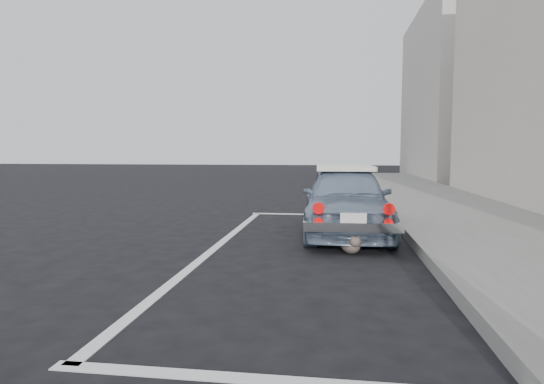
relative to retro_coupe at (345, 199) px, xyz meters
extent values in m
plane|color=black|center=(-0.91, -4.35, -0.57)|extent=(80.00, 80.00, 0.00)
cube|color=#1335A0|center=(3.75, 5.65, 4.03)|extent=(0.10, 2.00, 1.60)
cube|color=beige|center=(5.44, 15.65, 3.43)|extent=(3.50, 10.00, 8.00)
cube|color=silver|center=(-0.41, -4.85, -0.57)|extent=(3.00, 0.12, 0.01)
cube|color=silver|center=(-0.41, 2.15, -0.57)|extent=(3.00, 0.12, 0.01)
cube|color=silver|center=(-1.81, -1.35, -0.57)|extent=(0.12, 7.00, 0.01)
imported|color=#788CA5|center=(0.00, 0.00, -0.01)|extent=(1.45, 3.35, 1.12)
cube|color=white|center=(-0.01, 0.33, 0.48)|extent=(0.97, 1.29, 0.07)
cube|color=silver|center=(0.06, -1.60, -0.19)|extent=(1.26, 0.17, 0.12)
cube|color=white|center=(0.06, -1.64, -0.09)|extent=(0.33, 0.03, 0.17)
cylinder|color=red|center=(-0.38, -1.64, 0.05)|extent=(0.15, 0.05, 0.15)
cylinder|color=red|center=(0.50, -1.61, 0.05)|extent=(0.15, 0.05, 0.15)
cylinder|color=red|center=(-0.38, -1.64, -0.13)|extent=(0.12, 0.04, 0.12)
cylinder|color=red|center=(0.50, -1.61, -0.13)|extent=(0.12, 0.04, 0.12)
ellipsoid|color=#766859|center=(0.04, -1.42, -0.45)|extent=(0.35, 0.43, 0.23)
sphere|color=#766859|center=(0.09, -1.58, -0.37)|extent=(0.15, 0.15, 0.15)
cone|color=#766859|center=(0.06, -1.59, -0.30)|extent=(0.05, 0.05, 0.06)
cone|color=#766859|center=(0.13, -1.57, -0.30)|extent=(0.05, 0.05, 0.06)
cylinder|color=#766859|center=(0.03, -1.22, -0.52)|extent=(0.19, 0.21, 0.03)
camera|label=1|loc=(-0.18, -7.38, 0.78)|focal=30.00mm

